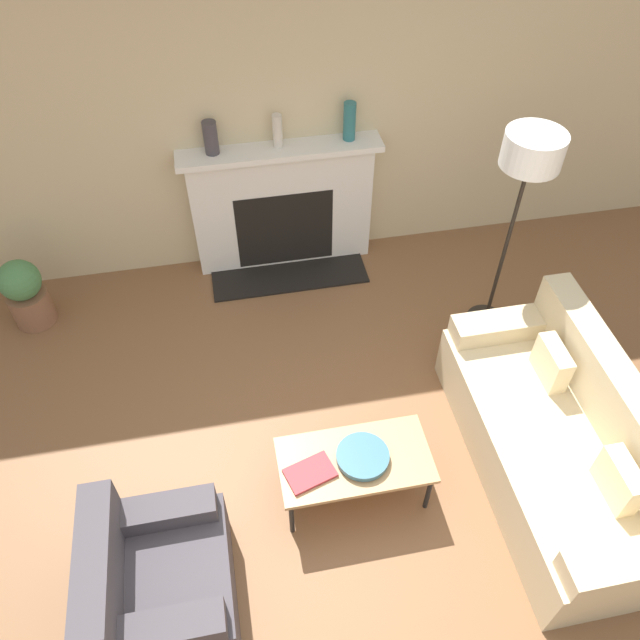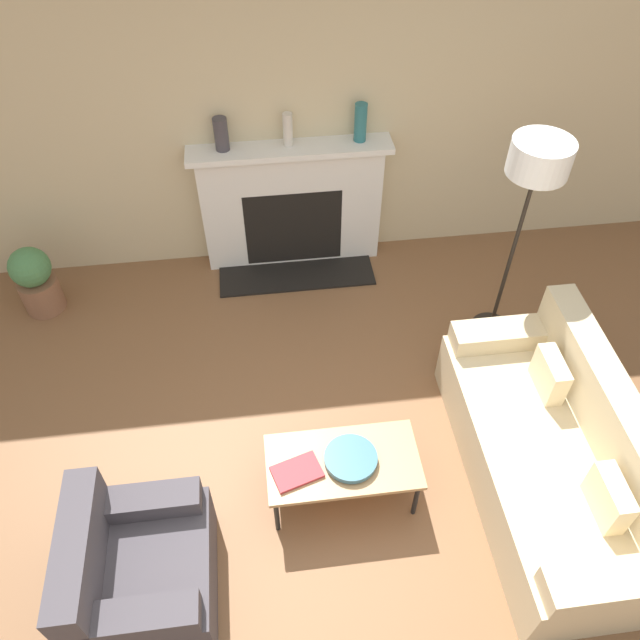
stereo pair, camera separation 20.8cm
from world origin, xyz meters
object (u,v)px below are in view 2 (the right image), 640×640
(mantel_vase_center_left, at_px, (288,130))
(mantel_vase_center_right, at_px, (361,122))
(armchair_near, at_px, (138,570))
(mantel_vase_left, at_px, (221,134))
(bowl, at_px, (351,458))
(potted_plant, at_px, (35,280))
(coffee_table, at_px, (343,463))
(couch, at_px, (554,456))
(book, at_px, (297,472))
(fireplace, at_px, (292,207))
(floor_lamp, at_px, (535,176))

(mantel_vase_center_left, bearing_deg, mantel_vase_center_right, 0.00)
(armchair_near, relative_size, mantel_vase_left, 3.12)
(bowl, bearing_deg, armchair_near, -159.52)
(mantel_vase_center_left, distance_m, mantel_vase_center_right, 0.58)
(potted_plant, bearing_deg, bowl, -41.45)
(coffee_table, xyz_separation_m, mantel_vase_center_left, (-0.10, 2.43, 0.95))
(couch, height_order, book, couch)
(fireplace, height_order, bowl, fireplace)
(bowl, xyz_separation_m, book, (-0.34, -0.04, -0.02))
(fireplace, bearing_deg, potted_plant, -170.06)
(mantel_vase_center_left, bearing_deg, floor_lamp, -35.88)
(potted_plant, bearing_deg, armchair_near, -68.12)
(fireplace, relative_size, coffee_table, 1.72)
(coffee_table, height_order, floor_lamp, floor_lamp)
(potted_plant, bearing_deg, floor_lamp, -11.00)
(book, distance_m, floor_lamp, 2.47)
(mantel_vase_left, height_order, mantel_vase_center_right, mantel_vase_center_right)
(mantel_vase_left, xyz_separation_m, mantel_vase_center_left, (0.52, -0.00, 0.00))
(bowl, bearing_deg, potted_plant, 138.55)
(fireplace, relative_size, book, 4.90)
(book, xyz_separation_m, mantel_vase_center_right, (0.78, 2.48, 0.92))
(fireplace, bearing_deg, couch, -59.99)
(coffee_table, xyz_separation_m, floor_lamp, (1.45, 1.31, 1.14))
(floor_lamp, height_order, mantel_vase_center_right, floor_lamp)
(book, xyz_separation_m, mantel_vase_left, (-0.32, 2.48, 0.90))
(book, bearing_deg, armchair_near, -171.93)
(couch, relative_size, book, 5.84)
(fireplace, height_order, book, fireplace)
(book, distance_m, mantel_vase_left, 2.66)
(bowl, xyz_separation_m, floor_lamp, (1.40, 1.32, 1.07))
(fireplace, relative_size, armchair_near, 2.00)
(mantel_vase_left, relative_size, mantel_vase_center_right, 0.85)
(fireplace, xyz_separation_m, bowl, (0.14, -2.43, -0.15))
(floor_lamp, bearing_deg, mantel_vase_center_right, 130.91)
(bowl, relative_size, potted_plant, 0.54)
(coffee_table, relative_size, mantel_vase_center_left, 3.57)
(couch, relative_size, coffee_table, 2.05)
(mantel_vase_center_right, bearing_deg, bowl, -100.08)
(mantel_vase_left, bearing_deg, mantel_vase_center_left, -0.00)
(armchair_near, xyz_separation_m, coffee_table, (1.25, 0.50, 0.07))
(floor_lamp, bearing_deg, mantel_vase_left, 151.57)
(mantel_vase_center_left, distance_m, potted_plant, 2.42)
(bowl, distance_m, mantel_vase_center_left, 2.60)
(coffee_table, height_order, bowl, bowl)
(fireplace, distance_m, couch, 2.91)
(armchair_near, bearing_deg, mantel_vase_left, -12.25)
(book, bearing_deg, fireplace, 68.39)
(couch, xyz_separation_m, mantel_vase_center_left, (-1.46, 2.53, 0.99))
(book, height_order, mantel_vase_center_right, mantel_vase_center_right)
(fireplace, distance_m, potted_plant, 2.23)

